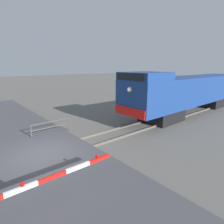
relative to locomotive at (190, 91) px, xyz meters
The scene contains 6 objects.
ground_plane 14.65m from the locomotive, 90.00° to the right, with size 160.00×160.00×0.00m, color #605E59.
rail_track_left 14.66m from the locomotive, 92.83° to the right, with size 0.08×80.00×0.15m, color #59544C.
rail_track_right 14.66m from the locomotive, 87.17° to the right, with size 0.08×80.00×0.15m, color #59544C.
road_surface 14.64m from the locomotive, 90.00° to the right, with size 36.00×5.15×0.16m, color #47474C.
locomotive is the anchor object (origin of this frame).
guard_railing 13.26m from the locomotive, 102.41° to the right, with size 0.08×2.67×0.95m.
Camera 1 is at (8.98, -2.88, 4.58)m, focal length 29.97 mm.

